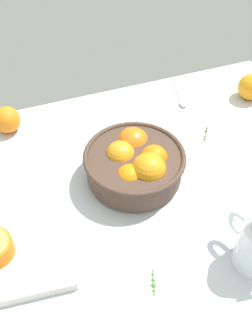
{
  "coord_description": "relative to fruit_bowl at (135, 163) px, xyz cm",
  "views": [
    {
      "loc": [
        -18.64,
        -49.06,
        67.09
      ],
      "look_at": [
        0.74,
        3.81,
        6.15
      ],
      "focal_mm": 38.98,
      "sensor_mm": 36.0,
      "label": 1
    }
  ],
  "objects": [
    {
      "name": "loose_orange_0",
      "position": [
        44.1,
        18.31,
        -1.01
      ],
      "size": [
        7.72,
        7.72,
        7.72
      ],
      "primitive_type": "sphere",
      "color": "orange",
      "rests_on": "ground_plane"
    },
    {
      "name": "loose_orange_1",
      "position": [
        -26.29,
        28.21,
        -1.22
      ],
      "size": [
        7.29,
        7.29,
        7.29
      ],
      "primitive_type": "sphere",
      "color": "orange",
      "rests_on": "ground_plane"
    },
    {
      "name": "spoon",
      "position": [
        24.51,
        25.26,
        -4.44
      ],
      "size": [
        4.57,
        15.77,
        1.0
      ],
      "color": "silver",
      "rests_on": "ground_plane"
    },
    {
      "name": "herb_sprig_1",
      "position": [
        -6.45,
        -26.88,
        -4.6
      ],
      "size": [
        2.12,
        5.23,
        0.99
      ],
      "color": "#478635",
      "rests_on": "ground_plane"
    },
    {
      "name": "ground_plane",
      "position": [
        -3.66,
        -5.57,
        -6.37
      ],
      "size": [
        120.2,
        83.61,
        3.0
      ],
      "primitive_type": "cube",
      "color": "silver"
    },
    {
      "name": "fruit_bowl",
      "position": [
        0.0,
        0.0,
        0.0
      ],
      "size": [
        23.88,
        23.88,
        10.76
      ],
      "color": "#473328",
      "rests_on": "ground_plane"
    },
    {
      "name": "herb_sprig_0",
      "position": [
        24.04,
        8.13,
        -4.61
      ],
      "size": [
        4.4,
        5.78,
        0.88
      ],
      "color": "#4B6C33",
      "rests_on": "ground_plane"
    }
  ]
}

